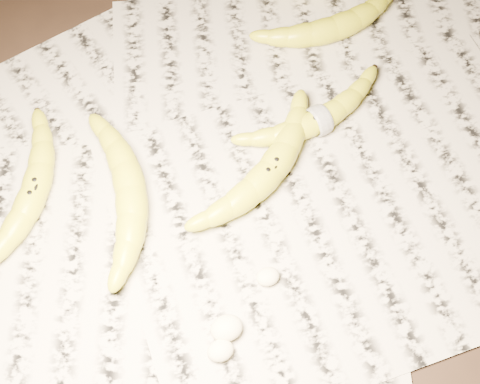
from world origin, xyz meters
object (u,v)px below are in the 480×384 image
object	(u,v)px
banana_left_a	(33,191)
banana_upper_a	(333,27)
banana_center	(270,169)
banana_taped	(319,119)
banana_left_b	(130,192)

from	to	relation	value
banana_left_a	banana_upper_a	distance (m)	0.46
banana_center	banana_taped	xyz separation A→B (m)	(0.09, 0.05, -0.00)
banana_center	banana_taped	size ratio (longest dim) A/B	1.08
banana_left_b	banana_center	world-z (taller)	banana_left_b
banana_center	banana_taped	world-z (taller)	banana_center
banana_left_a	banana_center	bearing A→B (deg)	-74.17
banana_taped	banana_upper_a	distance (m)	0.16
banana_left_a	banana_taped	distance (m)	0.36
banana_left_b	banana_taped	distance (m)	0.26
banana_left_b	banana_center	size ratio (longest dim) A/B	0.97
banana_left_b	banana_upper_a	size ratio (longest dim) A/B	1.08
banana_taped	banana_left_b	bearing A→B (deg)	173.93
banana_left_b	banana_upper_a	xyz separation A→B (m)	(0.33, 0.16, -0.00)
banana_left_b	banana_center	distance (m)	0.17
banana_taped	banana_upper_a	world-z (taller)	banana_upper_a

